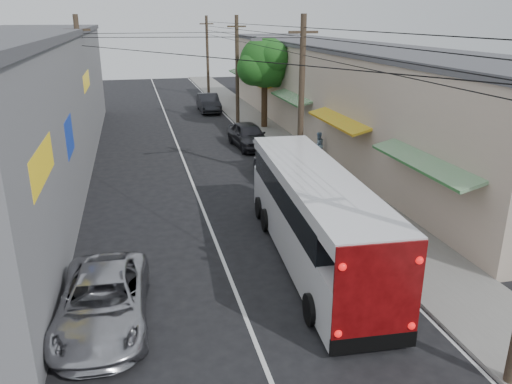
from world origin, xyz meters
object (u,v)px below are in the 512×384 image
Objects in this scene: pedestrian_near at (342,194)px; pedestrian_far at (318,145)px; parked_suv at (288,167)px; parked_car_mid at (249,135)px; jeepney at (103,301)px; parked_car_far at (209,103)px; coach_bus at (313,215)px.

pedestrian_near is 1.23× the size of pedestrian_far.
pedestrian_near reaches higher than pedestrian_far.
parked_car_mid is at bearing 89.75° from parked_suv.
pedestrian_far is (11.35, 14.12, 0.18)m from jeepney.
jeepney is 19.70m from parked_car_mid.
parked_car_far is at bearing -99.86° from pedestrian_near.
coach_bus is 7.12× the size of pedestrian_far.
parked_suv reaches higher than parked_car_mid.
parked_car_mid is (1.35, 15.54, -0.82)m from coach_bus.
parked_car_far is at bearing 79.21° from jeepney.
coach_bus is 2.36× the size of parked_car_mid.
parked_car_far is (0.79, 28.72, -0.82)m from coach_bus.
parked_car_far is 2.51× the size of pedestrian_near.
coach_bus is 8.16m from parked_suv.
pedestrian_far reaches higher than parked_car_far.
parked_car_mid is 12.49m from pedestrian_near.
parked_suv is 7.58m from parked_car_mid.
parked_car_far reaches higher than jeepney.
parked_suv is 4.80m from pedestrian_far.
parked_car_far is at bearing 87.44° from parked_car_mid.
coach_bus is 15.62m from parked_car_mid.
coach_bus reaches higher than parked_car_mid.
coach_bus is 28.75m from parked_car_far.
pedestrian_near is at bearing -82.73° from parked_suv.
parked_suv is 3.84× the size of pedestrian_far.
coach_bus is 3.95m from pedestrian_near.
jeepney is 32.04m from parked_car_far.
coach_bus is at bearing 38.86° from pedestrian_near.
jeepney is 10.69m from pedestrian_near.
pedestrian_far is at bearing -54.79° from parked_car_mid.
parked_suv is at bearing 54.03° from jeepney.
pedestrian_far is at bearing 72.39° from coach_bus.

